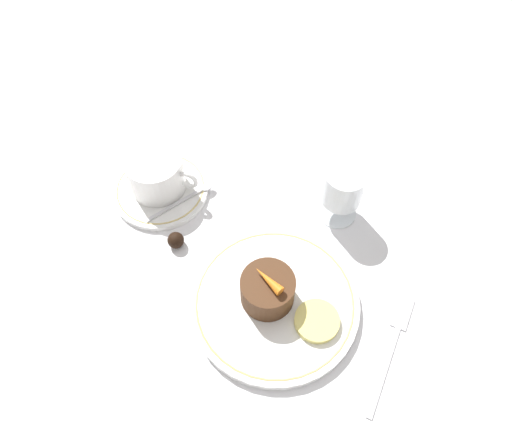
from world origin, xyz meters
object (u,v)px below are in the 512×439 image
object	(u,v)px
fork	(394,340)
dessert_cake	(268,290)
coffee_cup	(156,173)
wine_glass	(343,190)
dinner_plate	(275,303)

from	to	relation	value
fork	dessert_cake	size ratio (longest dim) A/B	2.41
coffee_cup	dessert_cake	xyz separation A→B (m)	(0.22, -0.14, -0.01)
coffee_cup	wine_glass	distance (m)	0.29
wine_glass	fork	world-z (taller)	wine_glass
dinner_plate	wine_glass	size ratio (longest dim) A/B	2.39
coffee_cup	wine_glass	xyz separation A→B (m)	(0.28, 0.04, 0.02)
dinner_plate	wine_glass	distance (m)	0.19
fork	dessert_cake	xyz separation A→B (m)	(-0.18, 0.00, 0.04)
wine_glass	coffee_cup	bearing A→B (deg)	-172.02
dinner_plate	dessert_cake	size ratio (longest dim) A/B	3.17
wine_glass	dessert_cake	distance (m)	0.19
wine_glass	dessert_cake	world-z (taller)	wine_glass
wine_glass	dessert_cake	xyz separation A→B (m)	(-0.06, -0.18, -0.02)
wine_glass	fork	distance (m)	0.22
coffee_cup	dessert_cake	distance (m)	0.26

